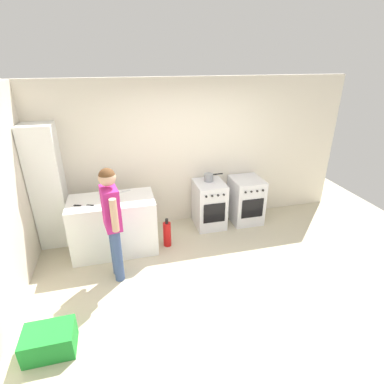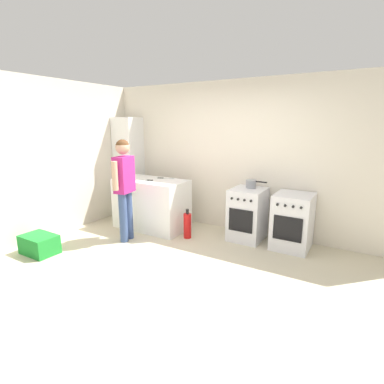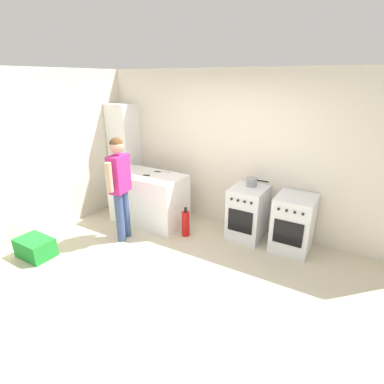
{
  "view_description": "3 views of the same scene",
  "coord_description": "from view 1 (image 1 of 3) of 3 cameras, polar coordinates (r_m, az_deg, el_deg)",
  "views": [
    {
      "loc": [
        -1.16,
        -3.08,
        2.88
      ],
      "look_at": [
        -0.16,
        0.85,
        1.05
      ],
      "focal_mm": 28.0,
      "sensor_mm": 36.0,
      "label": 1
    },
    {
      "loc": [
        1.98,
        -2.93,
        1.88
      ],
      "look_at": [
        -0.26,
        0.82,
        0.88
      ],
      "focal_mm": 28.0,
      "sensor_mm": 36.0,
      "label": 2
    },
    {
      "loc": [
        1.82,
        -2.62,
        2.45
      ],
      "look_at": [
        -0.18,
        0.73,
        0.96
      ],
      "focal_mm": 28.0,
      "sensor_mm": 36.0,
      "label": 3
    }
  ],
  "objects": [
    {
      "name": "ground_plane",
      "position": [
        4.38,
        4.99,
        -16.97
      ],
      "size": [
        8.0,
        8.0,
        0.0
      ],
      "primitive_type": "plane",
      "color": "beige"
    },
    {
      "name": "back_wall",
      "position": [
        5.4,
        -1.24,
        7.3
      ],
      "size": [
        6.0,
        0.1,
        2.6
      ],
      "primitive_type": "cube",
      "color": "silver",
      "rests_on": "ground"
    },
    {
      "name": "counter_unit",
      "position": [
        4.93,
        -14.65,
        -6.11
      ],
      "size": [
        1.3,
        0.7,
        0.9
      ],
      "primitive_type": "cube",
      "color": "white",
      "rests_on": "ground"
    },
    {
      "name": "oven_left",
      "position": [
        5.48,
        3.3,
        -2.34
      ],
      "size": [
        0.52,
        0.62,
        0.85
      ],
      "color": "silver",
      "rests_on": "ground"
    },
    {
      "name": "oven_right",
      "position": [
        5.72,
        10.21,
        -1.51
      ],
      "size": [
        0.55,
        0.62,
        0.85
      ],
      "color": "silver",
      "rests_on": "ground"
    },
    {
      "name": "pot",
      "position": [
        5.36,
        3.2,
        2.81
      ],
      "size": [
        0.35,
        0.17,
        0.14
      ],
      "color": "gray",
      "rests_on": "oven_left"
    },
    {
      "name": "knife_carving",
      "position": [
        4.58,
        -17.71,
        -2.49
      ],
      "size": [
        0.32,
        0.14,
        0.01
      ],
      "color": "silver",
      "rests_on": "counter_unit"
    },
    {
      "name": "knife_utility",
      "position": [
        4.65,
        -20.31,
        -2.46
      ],
      "size": [
        0.25,
        0.11,
        0.01
      ],
      "color": "silver",
      "rests_on": "counter_unit"
    },
    {
      "name": "knife_paring",
      "position": [
        4.65,
        -15.18,
        -1.73
      ],
      "size": [
        0.2,
        0.11,
        0.01
      ],
      "color": "silver",
      "rests_on": "counter_unit"
    },
    {
      "name": "knife_chef",
      "position": [
        4.92,
        -13.52,
        -0.06
      ],
      "size": [
        0.31,
        0.12,
        0.01
      ],
      "color": "silver",
      "rests_on": "counter_unit"
    },
    {
      "name": "person",
      "position": [
        4.07,
        -15.03,
        -4.39
      ],
      "size": [
        0.26,
        0.56,
        1.64
      ],
      "color": "#384C7A",
      "rests_on": "ground"
    },
    {
      "name": "fire_extinguisher",
      "position": [
        5.0,
        -4.76,
        -7.97
      ],
      "size": [
        0.13,
        0.13,
        0.5
      ],
      "color": "red",
      "rests_on": "ground"
    },
    {
      "name": "recycling_crate_lower",
      "position": [
        3.84,
        -25.51,
        -24.24
      ],
      "size": [
        0.52,
        0.36,
        0.28
      ],
      "primitive_type": "cube",
      "color": "#1E842D",
      "rests_on": "ground"
    },
    {
      "name": "larder_cabinet",
      "position": [
        5.25,
        -25.74,
        0.79
      ],
      "size": [
        0.48,
        0.44,
        2.0
      ],
      "primitive_type": "cube",
      "color": "white",
      "rests_on": "ground"
    }
  ]
}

